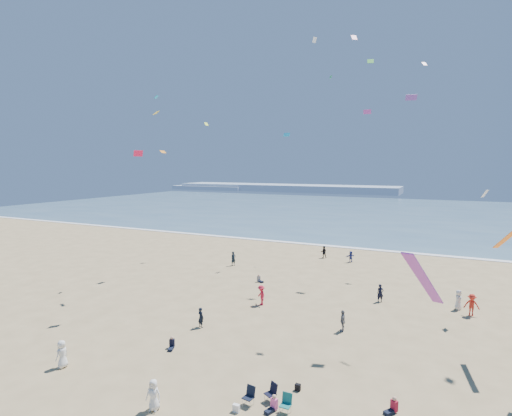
% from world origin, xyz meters
% --- Properties ---
extents(ground, '(220.00, 220.00, 0.00)m').
position_xyz_m(ground, '(0.00, 0.00, 0.00)').
color(ground, tan).
rests_on(ground, ground).
extents(ocean, '(220.00, 100.00, 0.06)m').
position_xyz_m(ocean, '(0.00, 95.00, 0.03)').
color(ocean, '#476B84').
rests_on(ocean, ground).
extents(surf_line, '(220.00, 1.20, 0.08)m').
position_xyz_m(surf_line, '(0.00, 45.00, 0.04)').
color(surf_line, white).
rests_on(surf_line, ground).
extents(headland_far, '(110.00, 20.00, 3.20)m').
position_xyz_m(headland_far, '(-60.00, 170.00, 1.60)').
color(headland_far, '#7A8EA8').
rests_on(headland_far, ground).
extents(headland_near, '(40.00, 14.00, 2.00)m').
position_xyz_m(headland_near, '(-100.00, 165.00, 1.00)').
color(headland_near, '#7A8EA8').
rests_on(headland_near, ground).
extents(standing_flyers, '(32.13, 41.44, 1.85)m').
position_xyz_m(standing_flyers, '(5.09, 16.07, 0.84)').
color(standing_flyers, navy).
rests_on(standing_flyers, ground).
extents(seated_group, '(16.92, 27.63, 0.84)m').
position_xyz_m(seated_group, '(2.44, 6.53, 0.42)').
color(seated_group, silver).
rests_on(seated_group, ground).
extents(chair_cluster, '(2.65, 1.55, 1.00)m').
position_xyz_m(chair_cluster, '(5.22, 2.70, 0.50)').
color(chair_cluster, black).
rests_on(chair_cluster, ground).
extents(white_tote, '(0.35, 0.20, 0.40)m').
position_xyz_m(white_tote, '(3.94, 1.63, 0.20)').
color(white_tote, white).
rests_on(white_tote, ground).
extents(black_backpack, '(0.30, 0.22, 0.38)m').
position_xyz_m(black_backpack, '(6.10, 4.82, 0.19)').
color(black_backpack, black).
rests_on(black_backpack, ground).
extents(kites_aloft, '(38.38, 43.64, 26.04)m').
position_xyz_m(kites_aloft, '(9.04, 13.93, 14.26)').
color(kites_aloft, '#13A1D5').
rests_on(kites_aloft, ground).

